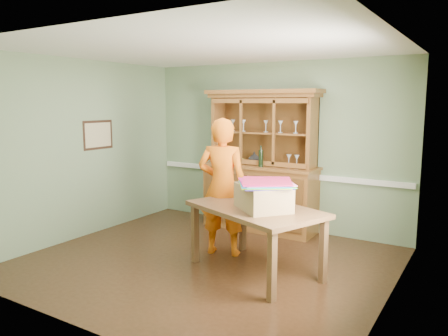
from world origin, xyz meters
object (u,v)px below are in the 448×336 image
Objects in this scene: cardboard_box at (263,197)px; person at (222,187)px; china_hutch at (260,181)px; dining_table at (255,215)px.

person reaches higher than cardboard_box.
china_hutch reaches higher than dining_table.
china_hutch reaches higher than cardboard_box.
cardboard_box is at bearing 136.87° from person.
dining_table is 0.28m from cardboard_box.
person is (0.11, -1.34, 0.14)m from china_hutch.
dining_table is 2.97× the size of cardboard_box.
cardboard_box is at bearing -3.00° from dining_table.
china_hutch is at bearing 117.78° from cardboard_box.
cardboard_box reaches higher than dining_table.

